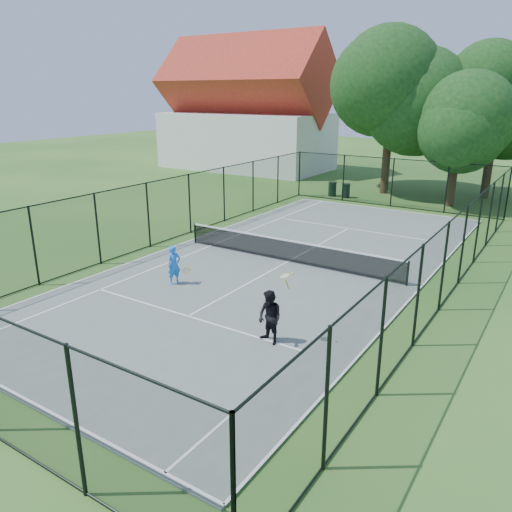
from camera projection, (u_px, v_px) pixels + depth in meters
The scene contains 12 objects.
ground at pixel (288, 263), 20.89m from camera, with size 120.00×120.00×0.00m, color #27591E.
tennis_court at pixel (288, 262), 20.89m from camera, with size 11.00×24.00×0.06m, color slate.
tennis_net at pixel (288, 250), 20.71m from camera, with size 10.08×0.08×0.95m.
fence at pixel (289, 228), 20.43m from camera, with size 13.10×26.10×3.00m.
tree_near_left at pixel (391, 99), 33.52m from camera, with size 7.92×7.92×10.33m.
tree_near_mid at pixel (458, 133), 30.05m from camera, with size 5.55×5.55×7.25m.
tree_near_right at pixel (496, 111), 32.05m from camera, with size 6.46×6.46×8.91m.
building at pixel (246, 114), 45.68m from camera, with size 15.30×8.15×11.87m.
trash_bin_left at pixel (332, 189), 34.29m from camera, with size 0.58×0.58×0.97m.
trash_bin_right at pixel (346, 191), 33.74m from camera, with size 0.58×0.58×0.97m.
player_blue at pixel (174, 265), 18.27m from camera, with size 0.83×0.61×1.44m.
player_black at pixel (270, 317), 13.89m from camera, with size 0.98×0.88×2.11m.
Camera 1 is at (9.65, -17.29, 6.80)m, focal length 35.00 mm.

